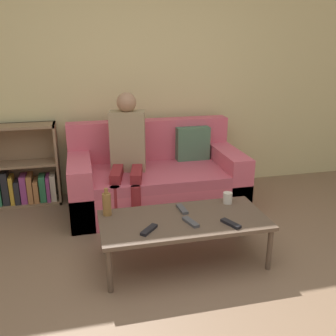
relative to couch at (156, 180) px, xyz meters
The scene contains 12 objects.
ground_plane 1.88m from the couch, 93.85° to the right, with size 22.00×22.00×0.00m, color #84664C.
wall_back 1.16m from the couch, 102.75° to the left, with size 12.00×0.06×2.60m.
couch is the anchor object (origin of this frame).
bookshelf 1.44m from the couch, 164.28° to the left, with size 0.79×0.28×0.86m.
coffee_table 1.10m from the couch, 90.44° to the right, with size 1.28×0.61×0.37m.
person_adult 0.50m from the couch, 163.92° to the right, with size 0.43×0.68×1.20m.
cup_near 1.01m from the couch, 64.63° to the right, with size 0.08×0.08×0.09m.
tv_remote_0 1.32m from the couch, 76.73° to the right, with size 0.11×0.17×0.02m.
tv_remote_1 0.96m from the couch, 88.90° to the right, with size 0.06×0.17×0.02m.
tv_remote_2 1.19m from the couch, 89.04° to the right, with size 0.09×0.18×0.02m.
tv_remote_3 1.28m from the couch, 103.85° to the right, with size 0.15×0.16×0.02m.
bottle 1.08m from the couch, 122.51° to the right, with size 0.07×0.07×0.22m.
Camera 1 is at (-0.60, -1.75, 1.66)m, focal length 40.00 mm.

